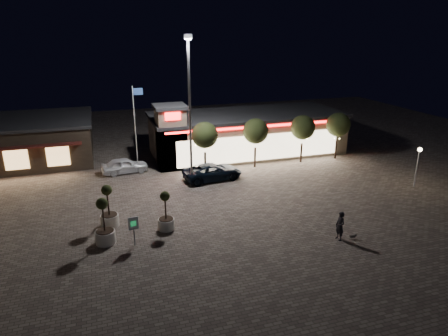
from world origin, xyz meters
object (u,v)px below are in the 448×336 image
object	(u,v)px
valet_sign	(134,226)
pedestrian	(340,226)
pickup_truck	(213,172)
planter_mid	(105,229)
planter_left	(109,214)
white_sedan	(125,165)

from	to	relation	value
valet_sign	pedestrian	bearing A→B (deg)	-14.52
pedestrian	pickup_truck	bearing A→B (deg)	-165.50
planter_mid	valet_sign	distance (m)	1.94
pickup_truck	valet_sign	xyz separation A→B (m)	(-7.81, -9.62, 0.61)
pedestrian	planter_left	size ratio (longest dim) A/B	0.64
white_sedan	pedestrian	bearing A→B (deg)	-150.53
white_sedan	planter_left	size ratio (longest dim) A/B	1.41
planter_left	pedestrian	bearing A→B (deg)	-24.74
planter_left	valet_sign	distance (m)	3.44
planter_left	valet_sign	world-z (taller)	planter_left
valet_sign	planter_left	bearing A→B (deg)	113.24
pedestrian	planter_left	xyz separation A→B (m)	(-13.82, 6.37, -0.03)
pedestrian	planter_left	bearing A→B (deg)	-120.17
white_sedan	valet_sign	bearing A→B (deg)	172.32
planter_left	valet_sign	bearing A→B (deg)	-66.76
planter_mid	valet_sign	world-z (taller)	planter_mid
pickup_truck	valet_sign	distance (m)	12.41
planter_left	planter_mid	xyz separation A→B (m)	(-0.36, -2.30, 0.02)
pickup_truck	planter_left	size ratio (longest dim) A/B	1.76
pickup_truck	valet_sign	bearing A→B (deg)	134.61
planter_left	valet_sign	size ratio (longest dim) A/B	1.57
pickup_truck	pedestrian	bearing A→B (deg)	-166.39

